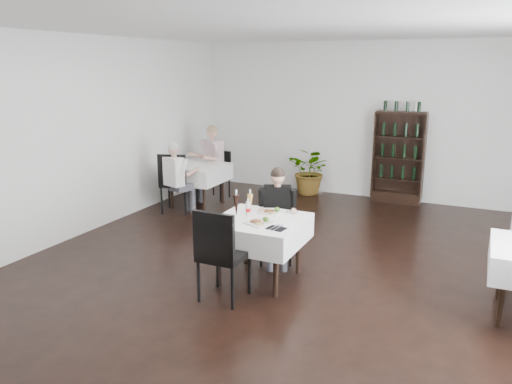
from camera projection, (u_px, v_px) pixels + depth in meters
room_shell at (284, 161)px, 5.64m from camera, size 9.00×9.00×9.00m
wine_shelf at (398, 158)px, 9.35m from camera, size 0.90×0.28×1.75m
main_table at (260, 231)px, 5.98m from camera, size 1.03×1.03×0.77m
left_table at (197, 173)px, 9.16m from camera, size 0.98×0.98×0.77m
potted_tree at (311, 171)px, 10.02m from camera, size 1.01×0.92×0.96m
main_chair_far at (275, 220)px, 6.64m from camera, size 0.58×0.59×0.96m
main_chair_near at (220, 250)px, 5.41m from camera, size 0.49×0.49×1.06m
left_chair_far at (218, 171)px, 9.76m from camera, size 0.42×0.42×0.92m
left_chair_near at (175, 179)px, 8.71m from camera, size 0.61×0.61×1.07m
diner_main at (277, 209)px, 6.42m from camera, size 0.57×0.60×1.28m
diner_left_far at (210, 157)px, 9.57m from camera, size 0.65×0.68×1.43m
diner_left_near at (178, 173)px, 8.54m from camera, size 0.55×0.58×1.28m
plate_far at (272, 212)px, 6.17m from camera, size 0.27×0.27×0.08m
plate_near at (260, 222)px, 5.75m from camera, size 0.35×0.35×0.08m
pilsner_dark at (236, 205)px, 6.02m from camera, size 0.08×0.08×0.33m
pilsner_lager at (250, 204)px, 6.12m from camera, size 0.07×0.07×0.31m
coke_bottle at (248, 209)px, 6.03m from camera, size 0.06×0.06×0.23m
napkin_cutlery at (276, 228)px, 5.59m from camera, size 0.22×0.23×0.02m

